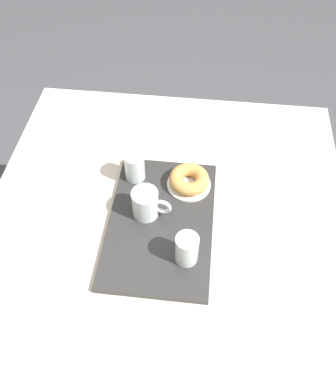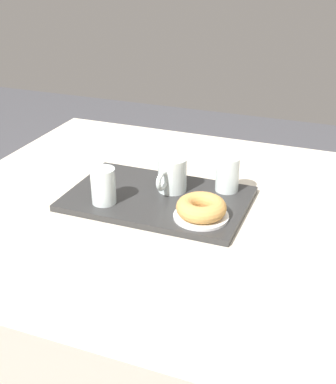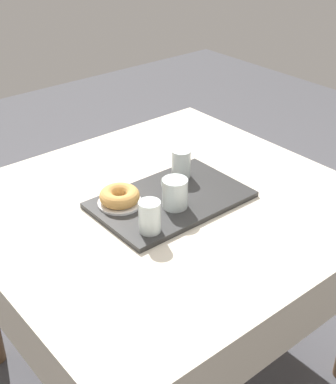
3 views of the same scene
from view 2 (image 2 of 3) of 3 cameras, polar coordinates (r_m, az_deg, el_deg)
dining_table at (r=1.37m, az=-0.94°, el=-5.04°), size 1.13×1.06×0.72m
serving_tray at (r=1.33m, az=-1.17°, el=-0.74°), size 0.46×0.29×0.02m
tea_mug_left at (r=1.33m, az=0.44°, el=1.82°), size 0.07×0.11×0.09m
water_glass_near at (r=1.28m, az=-7.16°, el=0.53°), size 0.06×0.06×0.09m
water_glass_far at (r=1.34m, az=6.58°, el=1.78°), size 0.06×0.06×0.09m
donut_plate_left at (r=1.22m, az=3.68°, el=-2.70°), size 0.13×0.13×0.01m
sugar_donut_left at (r=1.21m, az=3.71°, el=-1.71°), size 0.12×0.12×0.04m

